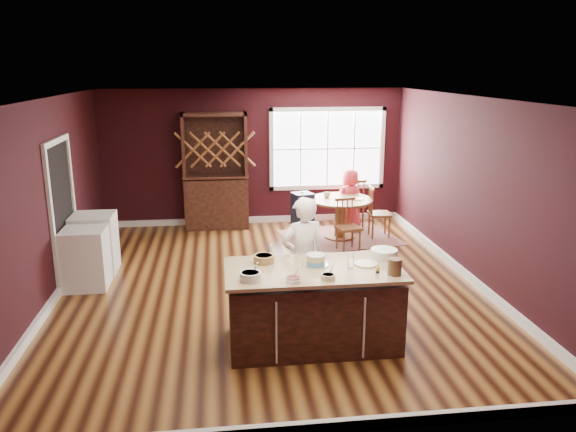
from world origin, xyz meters
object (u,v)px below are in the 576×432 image
object	(u,v)px
baker	(303,259)
layer_cake	(316,260)
dining_table	(340,210)
kitchen_island	(313,308)
hutch	(216,171)
chair_east	(380,212)
washer	(86,258)
toddler	(298,193)
chair_north	(353,202)
high_chair	(302,213)
dryer	(95,243)
chair_south	(349,225)
seated_woman	(350,200)

from	to	relation	value
baker	layer_cake	world-z (taller)	baker
dining_table	baker	world-z (taller)	baker
kitchen_island	hutch	world-z (taller)	hutch
chair_east	washer	world-z (taller)	chair_east
chair_east	toddler	xyz separation A→B (m)	(-1.50, 0.37, 0.32)
chair_north	chair_east	bearing A→B (deg)	112.61
high_chair	hutch	xyz separation A→B (m)	(-1.60, 0.78, 0.70)
baker	dryer	xyz separation A→B (m)	(-2.94, 2.05, -0.33)
kitchen_island	dining_table	bearing A→B (deg)	73.43
chair_east	dryer	world-z (taller)	chair_east
chair_south	washer	distance (m)	4.29
kitchen_island	layer_cake	bearing A→B (deg)	66.58
chair_south	dining_table	bearing A→B (deg)	76.36
hutch	dryer	world-z (taller)	hutch
baker	toddler	size ratio (longest dim) A/B	6.10
baker	washer	xyz separation A→B (m)	(-2.94, 1.41, -0.35)
seated_woman	washer	xyz separation A→B (m)	(-4.46, -2.45, -0.17)
dining_table	washer	world-z (taller)	washer
high_chair	seated_woman	bearing A→B (deg)	1.39
washer	layer_cake	bearing A→B (deg)	-33.55
hutch	dryer	size ratio (longest dim) A/B	2.46
baker	seated_woman	distance (m)	4.15
dining_table	chair_east	size ratio (longest dim) A/B	1.22
baker	high_chair	world-z (taller)	baker
washer	chair_north	bearing A→B (deg)	30.01
seated_woman	high_chair	distance (m)	1.03
chair_south	chair_north	distance (m)	1.57
kitchen_island	chair_north	xyz separation A→B (m)	(1.62, 4.74, 0.06)
dining_table	chair_south	bearing A→B (deg)	-91.71
dining_table	hutch	bearing A→B (deg)	155.84
baker	chair_east	world-z (taller)	baker
chair_north	hutch	xyz separation A→B (m)	(-2.70, 0.30, 0.64)
baker	high_chair	distance (m)	3.62
toddler	chair_east	bearing A→B (deg)	-13.93
baker	kitchen_island	bearing A→B (deg)	76.81
baker	washer	world-z (taller)	baker
high_chair	layer_cake	bearing A→B (deg)	-111.85
toddler	high_chair	bearing A→B (deg)	-55.28
baker	high_chair	size ratio (longest dim) A/B	1.84
kitchen_island	chair_north	size ratio (longest dim) A/B	1.99
dining_table	washer	distance (m)	4.58
kitchen_island	chair_south	xyz separation A→B (m)	(1.17, 3.24, 0.03)
dining_table	layer_cake	distance (m)	4.10
kitchen_island	toddler	distance (m)	4.41
dryer	baker	bearing A→B (deg)	-34.79
layer_cake	seated_woman	distance (m)	4.69
washer	dryer	size ratio (longest dim) A/B	0.95
chair_east	chair_north	xyz separation A→B (m)	(-0.32, 0.75, 0.01)
chair_north	seated_woman	size ratio (longest dim) A/B	0.82
dryer	high_chair	bearing A→B (deg)	23.57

